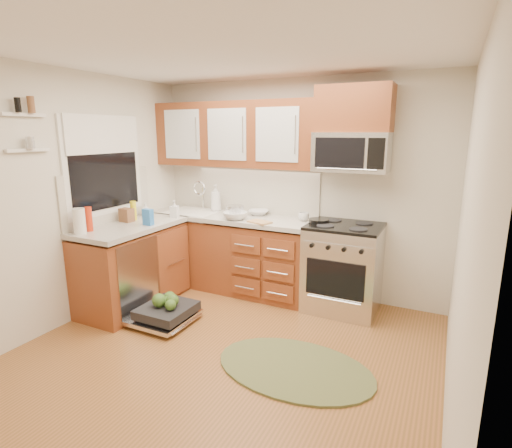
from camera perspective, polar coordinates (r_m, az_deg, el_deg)
The scene contains 37 objects.
floor at distance 3.66m, azimuth -4.97°, elevation -18.43°, with size 3.50×3.50×0.00m, color brown.
ceiling at distance 3.18m, azimuth -5.93°, elevation 23.75°, with size 3.50×3.50×0.00m, color white.
wall_back at distance 4.75m, azimuth 5.71°, elevation 5.02°, with size 3.50×0.04×2.50m, color beige.
wall_left at distance 4.36m, azimuth -25.48°, elevation 3.10°, with size 0.04×3.50×2.50m, color beige.
wall_right at distance 2.74m, azimuth 27.67°, elevation -2.34°, with size 0.04×3.50×2.50m, color beige.
base_cabinet_back at distance 4.96m, azimuth -3.62°, elevation -4.35°, with size 2.05×0.60×0.85m, color brown.
base_cabinet_left at distance 4.67m, azimuth -17.15°, elevation -6.04°, with size 0.60×1.25×0.85m, color brown.
countertop_back at distance 4.84m, azimuth -3.76°, elevation 1.00°, with size 2.07×0.64×0.05m, color #AEA89F.
countertop_left at distance 4.54m, azimuth -17.45°, elevation -0.38°, with size 0.64×1.27×0.05m, color #AEA89F.
backsplash_back at distance 5.04m, azimuth -2.13°, elevation 5.08°, with size 2.05×0.02×0.57m, color beige.
backsplash_left at distance 4.69m, azimuth -20.34°, elevation 3.68°, with size 0.02×1.25×0.57m, color beige.
upper_cabinets at distance 4.85m, azimuth -3.12°, elevation 12.65°, with size 2.05×0.35×0.75m, color brown, non-canonical shape.
cabinet_over_mw at distance 4.35m, azimuth 13.89°, elevation 15.69°, with size 0.76×0.35×0.47m, color brown.
range at distance 4.43m, azimuth 12.31°, elevation -6.10°, with size 0.76×0.64×0.95m, color silver, non-canonical shape.
microwave at distance 4.32m, azimuth 13.50°, elevation 9.95°, with size 0.76×0.38×0.40m, color silver, non-canonical shape.
sink at distance 5.12m, azimuth -8.96°, elevation 0.39°, with size 0.62×0.50×0.26m, color white, non-canonical shape.
dishwasher at distance 4.27m, azimuth -13.02°, elevation -12.33°, with size 0.70×0.60×0.20m, color silver, non-canonical shape.
window at distance 4.63m, azimuth -20.89°, elevation 7.78°, with size 0.03×1.05×1.05m, color white, non-canonical shape.
window_blind at distance 4.60m, azimuth -21.01°, elevation 11.87°, with size 0.02×0.96×0.40m, color white.
shelf_upper at distance 4.08m, azimuth -30.25°, elevation 13.35°, with size 0.04×0.40×0.03m, color white.
shelf_lower at distance 4.08m, azimuth -29.77°, elevation 9.16°, with size 0.04×0.40×0.03m, color white.
rug at distance 3.50m, azimuth 5.51°, elevation -19.81°, with size 1.32×0.86×0.02m, color #5C653A, non-canonical shape.
skillet at distance 4.35m, azimuth 8.97°, elevation 0.45°, with size 0.22×0.22×0.04m, color black.
stock_pot at distance 4.76m, azimuth -3.07°, elevation 1.90°, with size 0.22×0.22×0.13m, color silver.
cutting_board at distance 4.41m, azimuth 0.52°, elevation 0.29°, with size 0.25×0.16×0.02m, color tan.
canister at distance 5.09m, azimuth -5.53°, elevation 2.73°, with size 0.09×0.09×0.15m, color silver.
paper_towel_roll at distance 4.28m, azimuth -23.92°, elevation 0.38°, with size 0.12×0.12×0.25m, color white.
mustard_bottle at distance 4.75m, azimuth -17.10°, elevation 1.85°, with size 0.07×0.07×0.21m, color yellow.
red_bottle at distance 4.35m, azimuth -22.76°, elevation 0.65°, with size 0.07×0.07×0.25m, color red.
wooden_box at distance 4.68m, azimuth -18.00°, elevation 1.22°, with size 0.15×0.11×0.15m, color brown.
blue_carton at distance 4.44m, azimuth -15.17°, elevation 0.96°, with size 0.11×0.07×0.17m, color blue.
bowl_a at distance 4.82m, azimuth 0.36°, elevation 1.65°, with size 0.24×0.24×0.06m, color #999999.
bowl_b at distance 4.57m, azimuth -2.98°, elevation 1.18°, with size 0.28×0.28×0.09m, color #999999.
cup at distance 4.53m, azimuth 6.84°, elevation 1.05°, with size 0.12×0.12×0.10m, color #999999.
soap_bottle_a at distance 5.05m, azimuth -5.76°, elevation 3.70°, with size 0.13×0.13×0.34m, color #999999.
soap_bottle_b at distance 4.78m, azimuth -11.59°, elevation 2.13°, with size 0.09×0.09×0.20m, color #999999.
soap_bottle_c at distance 4.96m, azimuth -15.50°, elevation 2.04°, with size 0.12×0.12×0.15m, color #999999.
Camera 1 is at (1.64, -2.66, 1.90)m, focal length 28.00 mm.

